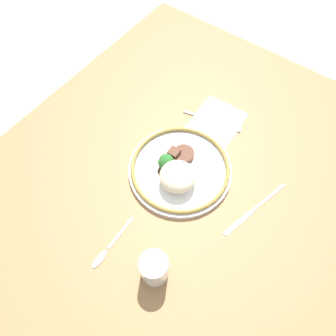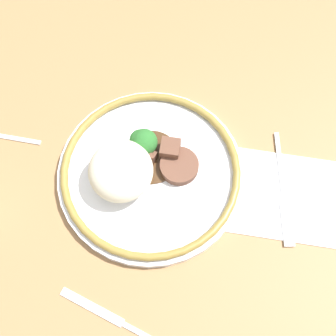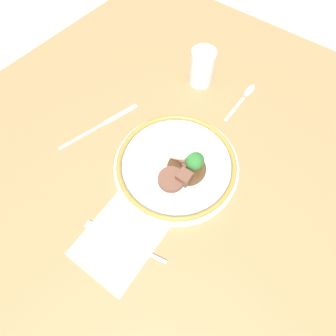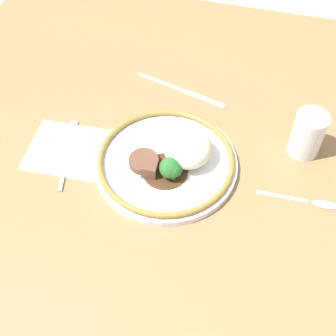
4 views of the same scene
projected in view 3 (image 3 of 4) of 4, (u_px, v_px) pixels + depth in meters
The scene contains 8 objects.
ground_plane at pixel (164, 159), 0.67m from camera, with size 8.00×8.00×0.00m, color tan.
dining_table at pixel (164, 155), 0.65m from camera, with size 1.22×1.10×0.04m.
napkin at pixel (119, 240), 0.53m from camera, with size 0.17×0.15×0.00m.
plate at pixel (178, 160), 0.60m from camera, with size 0.29×0.29×0.08m.
juice_glass at pixel (202, 69), 0.71m from camera, with size 0.07×0.07×0.10m.
fork at pixel (117, 238), 0.53m from camera, with size 0.05×0.18×0.00m.
knife at pixel (103, 124), 0.67m from camera, with size 0.22×0.07×0.00m.
spoon at pixel (246, 95), 0.72m from camera, with size 0.16×0.02×0.01m.
Camera 3 is at (-0.26, -0.21, 0.58)m, focal length 28.00 mm.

